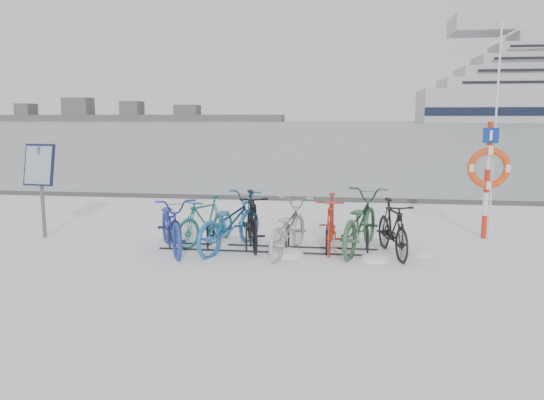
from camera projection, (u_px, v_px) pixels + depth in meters
name	position (u px, v px, depth m)	size (l,w,h in m)	color
ground	(268.00, 250.00, 9.75)	(900.00, 900.00, 0.00)	white
ice_sheet	(341.00, 125.00, 161.44)	(400.00, 298.00, 0.02)	#96A1AA
quay_edge	(297.00, 199.00, 15.52)	(400.00, 0.25, 0.10)	#3F3F42
bike_rack	(268.00, 240.00, 9.72)	(4.00, 0.48, 0.46)	black
info_board	(40.00, 171.00, 10.54)	(0.65, 0.30, 1.90)	#595B5E
lifebuoy_station	(489.00, 168.00, 10.42)	(0.82, 0.23, 4.24)	red
shoreline	(111.00, 116.00, 280.21)	(180.00, 12.00, 9.50)	#4C4C4C
bike_0	(172.00, 222.00, 9.67)	(0.70, 2.01, 1.05)	navy
bike_1	(206.00, 219.00, 10.17)	(0.45, 1.60, 0.96)	#1F6F6B
bike_2	(230.00, 221.00, 9.74)	(0.71, 2.05, 1.07)	#1F61A6
bike_3	(252.00, 218.00, 9.94)	(0.51, 1.80, 1.08)	black
bike_4	(288.00, 226.00, 9.46)	(0.66, 1.90, 1.00)	#A8ABB0
bike_5	(331.00, 221.00, 9.79)	(0.49, 1.74, 1.04)	red
bike_6	(360.00, 220.00, 9.66)	(0.75, 2.16, 1.13)	#2F5B3A
bike_7	(393.00, 226.00, 9.35)	(0.48, 1.70, 1.02)	black
snow_drifts	(317.00, 252.00, 9.60)	(4.17, 1.44, 0.23)	white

